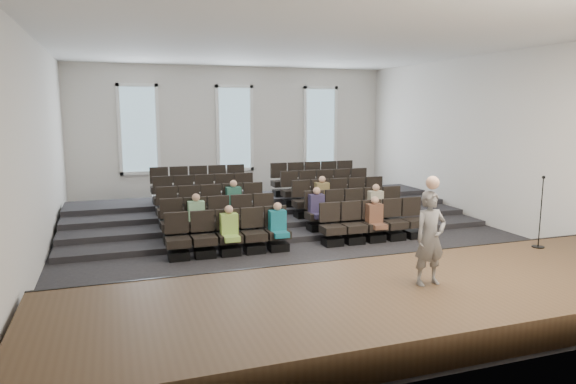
# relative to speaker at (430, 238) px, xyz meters

# --- Properties ---
(ground) EXTENTS (14.00, 14.00, 0.00)m
(ground) POSITION_rel_speaker_xyz_m (-0.48, 5.11, -1.29)
(ground) COLOR black
(ground) RESTS_ON ground
(ceiling) EXTENTS (12.00, 14.00, 0.02)m
(ceiling) POSITION_rel_speaker_xyz_m (-0.48, 5.11, 3.72)
(ceiling) COLOR white
(ceiling) RESTS_ON ground
(wall_back) EXTENTS (12.00, 0.04, 5.00)m
(wall_back) POSITION_rel_speaker_xyz_m (-0.48, 12.13, 1.21)
(wall_back) COLOR silver
(wall_back) RESTS_ON ground
(wall_front) EXTENTS (12.00, 0.04, 5.00)m
(wall_front) POSITION_rel_speaker_xyz_m (-0.48, -1.91, 1.21)
(wall_front) COLOR silver
(wall_front) RESTS_ON ground
(wall_left) EXTENTS (0.04, 14.00, 5.00)m
(wall_left) POSITION_rel_speaker_xyz_m (-6.50, 5.11, 1.21)
(wall_left) COLOR silver
(wall_left) RESTS_ON ground
(wall_right) EXTENTS (0.04, 14.00, 5.00)m
(wall_right) POSITION_rel_speaker_xyz_m (5.54, 5.11, 1.21)
(wall_right) COLOR silver
(wall_right) RESTS_ON ground
(stage) EXTENTS (11.80, 3.60, 0.50)m
(stage) POSITION_rel_speaker_xyz_m (-0.48, 0.01, -1.04)
(stage) COLOR #422F1C
(stage) RESTS_ON ground
(stage_lip) EXTENTS (11.80, 0.06, 0.52)m
(stage_lip) POSITION_rel_speaker_xyz_m (-0.48, 1.78, -1.04)
(stage_lip) COLOR black
(stage_lip) RESTS_ON ground
(risers) EXTENTS (11.80, 4.80, 0.60)m
(risers) POSITION_rel_speaker_xyz_m (-0.48, 8.28, -1.10)
(risers) COLOR black
(risers) RESTS_ON ground
(seating_rows) EXTENTS (6.80, 4.70, 1.67)m
(seating_rows) POSITION_rel_speaker_xyz_m (-0.48, 6.65, -0.61)
(seating_rows) COLOR black
(seating_rows) RESTS_ON ground
(windows) EXTENTS (8.44, 0.10, 3.24)m
(windows) POSITION_rel_speaker_xyz_m (-0.48, 12.06, 1.41)
(windows) COLOR white
(windows) RESTS_ON wall_back
(audience) EXTENTS (5.45, 2.64, 1.10)m
(audience) POSITION_rel_speaker_xyz_m (-0.48, 5.43, -0.48)
(audience) COLOR #94C14D
(audience) RESTS_ON seating_rows
(speaker) EXTENTS (0.59, 0.40, 1.59)m
(speaker) POSITION_rel_speaker_xyz_m (0.00, 0.00, 0.00)
(speaker) COLOR slate
(speaker) RESTS_ON stage
(mic_stand) EXTENTS (0.26, 0.26, 1.54)m
(mic_stand) POSITION_rel_speaker_xyz_m (3.58, 1.24, -0.34)
(mic_stand) COLOR black
(mic_stand) RESTS_ON stage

